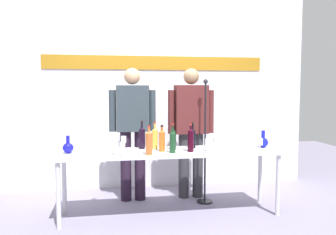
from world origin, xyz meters
TOP-DOWN VIEW (x-y plane):
  - ground_plane at (0.00, 0.00)m, footprint 10.00×10.00m
  - back_wall at (0.00, 1.27)m, footprint 4.60×0.11m
  - display_table at (0.00, 0.00)m, footprint 2.54×0.58m
  - decanter_blue_left at (-1.13, 0.02)m, footprint 0.12×0.12m
  - decanter_blue_right at (1.14, 0.02)m, footprint 0.12×0.12m
  - presenter_left at (-0.39, 0.61)m, footprint 0.60×0.22m
  - presenter_right at (0.39, 0.61)m, footprint 0.62×0.22m
  - wine_bottle_0 at (-0.16, 0.14)m, footprint 0.07×0.07m
  - wine_bottle_1 at (-0.31, 0.18)m, footprint 0.07×0.07m
  - wine_bottle_2 at (-0.00, -0.15)m, footprint 0.06×0.06m
  - wine_bottle_3 at (0.21, -0.11)m, footprint 0.07×0.07m
  - wine_bottle_4 at (0.30, 0.13)m, footprint 0.07×0.07m
  - wine_bottle_5 at (0.04, 0.07)m, footprint 0.07×0.07m
  - wine_bottle_6 at (-0.27, -0.23)m, footprint 0.08×0.08m
  - wine_bottle_7 at (-0.10, -0.04)m, footprint 0.07×0.07m
  - wine_glass_left_0 at (-0.78, 0.23)m, footprint 0.06×0.06m
  - wine_glass_left_1 at (-0.55, -0.23)m, footprint 0.06×0.06m
  - wine_glass_left_2 at (-0.63, -0.16)m, footprint 0.07×0.07m
  - wine_glass_left_3 at (-0.52, 0.16)m, footprint 0.06×0.06m
  - wine_glass_right_0 at (0.62, 0.07)m, footprint 0.06×0.06m
  - wine_glass_right_1 at (0.77, -0.18)m, footprint 0.07×0.07m
  - wine_glass_right_2 at (0.41, -0.10)m, footprint 0.06×0.06m
  - wine_glass_right_3 at (0.53, 0.19)m, footprint 0.06×0.06m
  - wine_glass_right_4 at (0.53, -0.04)m, footprint 0.07×0.07m
  - wine_glass_right_5 at (1.02, -0.18)m, footprint 0.06×0.06m
  - microphone_stand at (0.51, 0.35)m, footprint 0.20×0.20m

SIDE VIEW (x-z plane):
  - ground_plane at x=0.00m, z-range 0.00..0.00m
  - microphone_stand at x=0.51m, z-range -0.26..1.32m
  - display_table at x=0.00m, z-range 0.31..1.06m
  - decanter_blue_left at x=-1.13m, z-range 0.72..0.91m
  - decanter_blue_right at x=1.14m, z-range 0.71..0.92m
  - wine_glass_right_1 at x=0.77m, z-range 0.78..0.92m
  - wine_glass_right_5 at x=1.02m, z-range 0.78..0.92m
  - wine_glass_right_2 at x=0.41m, z-range 0.78..0.92m
  - wine_glass_left_1 at x=-0.55m, z-range 0.78..0.93m
  - wine_glass_right_4 at x=0.53m, z-range 0.78..0.93m
  - wine_glass_right_3 at x=0.53m, z-range 0.78..0.93m
  - wine_glass_left_2 at x=-0.63m, z-range 0.78..0.93m
  - wine_glass_right_0 at x=0.62m, z-range 0.78..0.94m
  - wine_glass_left_0 at x=-0.78m, z-range 0.78..0.94m
  - wine_glass_left_3 at x=-0.52m, z-range 0.78..0.94m
  - wine_bottle_4 at x=0.30m, z-range 0.72..1.03m
  - wine_bottle_5 at x=0.04m, z-range 0.73..1.03m
  - wine_bottle_2 at x=0.00m, z-range 0.73..1.03m
  - wine_bottle_0 at x=-0.16m, z-range 0.72..1.04m
  - wine_bottle_7 at x=-0.10m, z-range 0.73..1.03m
  - wine_bottle_1 at x=-0.31m, z-range 0.72..1.05m
  - wine_bottle_6 at x=-0.27m, z-range 0.73..1.05m
  - wine_bottle_3 at x=0.21m, z-range 0.73..1.05m
  - presenter_left at x=-0.39m, z-range 0.13..1.85m
  - presenter_right at x=0.39m, z-range 0.13..1.85m
  - back_wall at x=0.00m, z-range 0.00..3.00m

